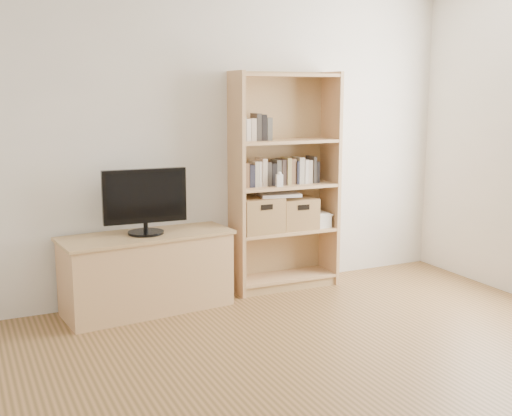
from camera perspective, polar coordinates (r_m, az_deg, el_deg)
back_wall at (r=5.42m, az=-3.69°, el=5.96°), size 4.50×0.02×2.60m
tv_stand at (r=5.15m, az=-9.65°, el=-5.77°), size 1.33×0.61×0.59m
bookshelf at (r=5.55m, az=2.58°, el=2.32°), size 0.94×0.35×1.88m
television at (r=5.02m, az=-9.85°, el=0.58°), size 0.65×0.09×0.51m
books_row_mid at (r=5.55m, az=2.49°, el=3.31°), size 0.86×0.18×0.23m
books_row_upper at (r=5.43m, az=0.54°, el=7.07°), size 0.38×0.15×0.20m
baby_monitor at (r=5.40m, az=2.10°, el=2.45°), size 0.06×0.04×0.10m
basket_left at (r=5.48m, az=0.25°, el=-0.60°), size 0.37×0.31×0.30m
basket_right at (r=5.64m, az=3.62°, el=-0.46°), size 0.34×0.28×0.27m
laptop at (r=5.53m, az=2.04°, el=1.21°), size 0.39×0.31×0.03m
magazine_stack at (r=5.76m, az=5.45°, el=-1.09°), size 0.16×0.24×0.11m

